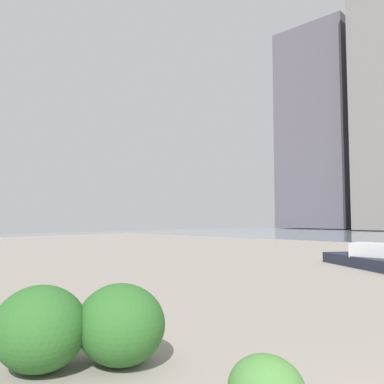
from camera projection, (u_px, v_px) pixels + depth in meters
The scene contains 4 objects.
building_annex at pixel (321, 130), 70.49m from camera, with size 12.84×11.28×35.76m.
shrub_round at pixel (121, 324), 4.45m from camera, with size 1.08×0.97×0.92m.
shrub_wide at pixel (40, 328), 4.27m from camera, with size 1.10×0.99×0.93m.
boat at pixel (376, 261), 13.13m from camera, with size 4.21×3.58×0.95m.
Camera 1 is at (-0.10, 1.37, 1.68)m, focal length 36.10 mm.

